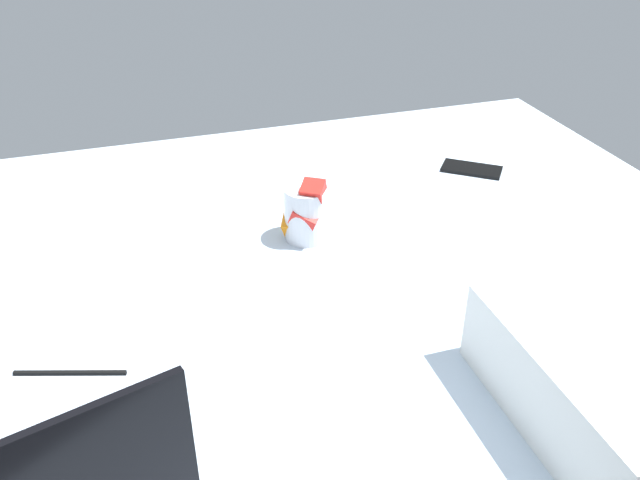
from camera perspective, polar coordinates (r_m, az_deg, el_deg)
name	(u,v)px	position (r cm, az deg, el deg)	size (l,w,h in cm)	color
bed_mattress	(301,308)	(130.78, -1.65, -5.82)	(180.00, 140.00, 18.00)	silver
snack_cup	(306,212)	(132.53, -1.16, 2.37)	(10.14, 10.30, 13.30)	silver
cell_phone	(472,169)	(166.67, 12.75, 5.90)	(6.80, 14.00, 0.80)	black
charger_cable	(70,373)	(109.76, -20.46, -10.53)	(17.00, 0.60, 0.60)	black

